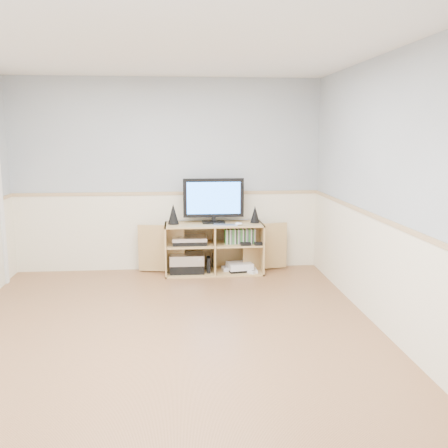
# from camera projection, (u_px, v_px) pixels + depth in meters

# --- Properties ---
(room) EXTENTS (4.04, 4.54, 2.54)m
(room) POSITION_uv_depth(u_px,v_px,m) (157.00, 199.00, 4.42)
(room) COLOR #A7754A
(room) RESTS_ON ground
(media_cabinet) EXTENTS (1.96, 0.47, 0.65)m
(media_cabinet) POSITION_uv_depth(u_px,v_px,m) (214.00, 247.00, 6.52)
(media_cabinet) COLOR tan
(media_cabinet) RESTS_ON floor
(monitor) EXTENTS (0.78, 0.18, 0.58)m
(monitor) POSITION_uv_depth(u_px,v_px,m) (214.00, 199.00, 6.40)
(monitor) COLOR black
(monitor) RESTS_ON media_cabinet
(speaker_left) EXTENTS (0.14, 0.14, 0.26)m
(speaker_left) POSITION_uv_depth(u_px,v_px,m) (173.00, 214.00, 6.36)
(speaker_left) COLOR black
(speaker_left) RESTS_ON media_cabinet
(speaker_right) EXTENTS (0.12, 0.12, 0.22)m
(speaker_right) POSITION_uv_depth(u_px,v_px,m) (255.00, 214.00, 6.45)
(speaker_right) COLOR black
(speaker_right) RESTS_ON media_cabinet
(keyboard) EXTENTS (0.34, 0.20, 0.01)m
(keyboard) POSITION_uv_depth(u_px,v_px,m) (226.00, 225.00, 6.28)
(keyboard) COLOR silver
(keyboard) RESTS_ON media_cabinet
(mouse) EXTENTS (0.10, 0.07, 0.04)m
(mouse) POSITION_uv_depth(u_px,v_px,m) (239.00, 224.00, 6.29)
(mouse) COLOR white
(mouse) RESTS_ON media_cabinet
(av_components) EXTENTS (0.52, 0.33, 0.47)m
(av_components) POSITION_uv_depth(u_px,v_px,m) (188.00, 257.00, 6.45)
(av_components) COLOR black
(av_components) RESTS_ON media_cabinet
(game_consoles) EXTENTS (0.46, 0.31, 0.11)m
(game_consoles) POSITION_uv_depth(u_px,v_px,m) (239.00, 267.00, 6.53)
(game_consoles) COLOR white
(game_consoles) RESTS_ON media_cabinet
(game_cases) EXTENTS (0.39, 0.14, 0.19)m
(game_cases) POSITION_uv_depth(u_px,v_px,m) (240.00, 236.00, 6.45)
(game_cases) COLOR #3F8C3F
(game_cases) RESTS_ON media_cabinet
(wall_outlet) EXTENTS (0.12, 0.03, 0.12)m
(wall_outlet) POSITION_uv_depth(u_px,v_px,m) (243.00, 224.00, 6.69)
(wall_outlet) COLOR white
(wall_outlet) RESTS_ON wall_back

